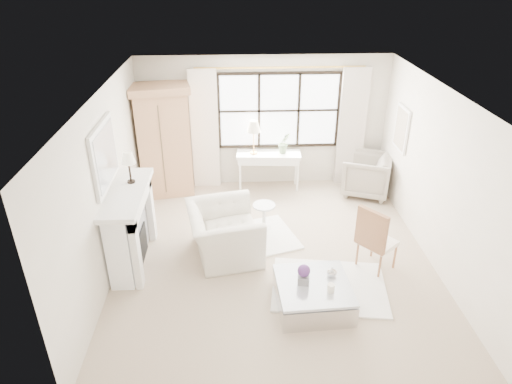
% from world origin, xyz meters
% --- Properties ---
extents(floor, '(5.50, 5.50, 0.00)m').
position_xyz_m(floor, '(0.00, 0.00, 0.00)').
color(floor, tan).
rests_on(floor, ground).
extents(ceiling, '(5.50, 5.50, 0.00)m').
position_xyz_m(ceiling, '(0.00, 0.00, 2.70)').
color(ceiling, silver).
rests_on(ceiling, ground).
extents(wall_back, '(5.00, 0.00, 5.00)m').
position_xyz_m(wall_back, '(0.00, 2.75, 1.35)').
color(wall_back, beige).
rests_on(wall_back, ground).
extents(wall_front, '(5.00, 0.00, 5.00)m').
position_xyz_m(wall_front, '(0.00, -2.75, 1.35)').
color(wall_front, beige).
rests_on(wall_front, ground).
extents(wall_left, '(0.00, 5.50, 5.50)m').
position_xyz_m(wall_left, '(-2.50, 0.00, 1.35)').
color(wall_left, beige).
rests_on(wall_left, ground).
extents(wall_right, '(0.00, 5.50, 5.50)m').
position_xyz_m(wall_right, '(2.50, 0.00, 1.35)').
color(wall_right, white).
rests_on(wall_right, ground).
extents(window_pane, '(2.40, 0.02, 1.50)m').
position_xyz_m(window_pane, '(0.30, 2.73, 1.60)').
color(window_pane, white).
rests_on(window_pane, wall_back).
extents(window_frame, '(2.50, 0.04, 1.50)m').
position_xyz_m(window_frame, '(0.30, 2.72, 1.60)').
color(window_frame, black).
rests_on(window_frame, wall_back).
extents(curtain_rod, '(3.30, 0.04, 0.04)m').
position_xyz_m(curtain_rod, '(0.30, 2.67, 2.47)').
color(curtain_rod, gold).
rests_on(curtain_rod, wall_back).
extents(curtain_left, '(0.55, 0.10, 2.47)m').
position_xyz_m(curtain_left, '(-1.20, 2.65, 1.24)').
color(curtain_left, white).
rests_on(curtain_left, ground).
extents(curtain_right, '(0.55, 0.10, 2.47)m').
position_xyz_m(curtain_right, '(1.80, 2.65, 1.24)').
color(curtain_right, beige).
rests_on(curtain_right, ground).
extents(fireplace, '(0.58, 1.66, 1.26)m').
position_xyz_m(fireplace, '(-2.27, 0.00, 0.65)').
color(fireplace, white).
rests_on(fireplace, ground).
extents(mirror_frame, '(0.05, 1.15, 0.95)m').
position_xyz_m(mirror_frame, '(-2.47, 0.00, 1.84)').
color(mirror_frame, silver).
rests_on(mirror_frame, wall_left).
extents(mirror_glass, '(0.02, 1.00, 0.80)m').
position_xyz_m(mirror_glass, '(-2.44, 0.00, 1.84)').
color(mirror_glass, silver).
rests_on(mirror_glass, wall_left).
extents(art_frame, '(0.04, 0.62, 0.82)m').
position_xyz_m(art_frame, '(2.47, 1.70, 1.55)').
color(art_frame, white).
rests_on(art_frame, wall_right).
extents(art_canvas, '(0.01, 0.52, 0.72)m').
position_xyz_m(art_canvas, '(2.45, 1.70, 1.55)').
color(art_canvas, '#C0AE94').
rests_on(art_canvas, wall_right).
extents(mantel_lamp, '(0.22, 0.22, 0.51)m').
position_xyz_m(mantel_lamp, '(-2.21, 0.29, 1.65)').
color(mantel_lamp, black).
rests_on(mantel_lamp, fireplace).
extents(armoire, '(1.23, 0.90, 2.24)m').
position_xyz_m(armoire, '(-2.00, 2.37, 1.14)').
color(armoire, tan).
rests_on(armoire, floor).
extents(console_table, '(1.33, 0.53, 0.80)m').
position_xyz_m(console_table, '(0.08, 2.44, 0.40)').
color(console_table, white).
rests_on(console_table, floor).
extents(console_lamp, '(0.28, 0.28, 0.69)m').
position_xyz_m(console_lamp, '(-0.22, 2.44, 1.36)').
color(console_lamp, '#C58D44').
rests_on(console_lamp, console_table).
extents(orchid_plant, '(0.28, 0.25, 0.43)m').
position_xyz_m(orchid_plant, '(0.39, 2.44, 1.02)').
color(orchid_plant, '#5B734C').
rests_on(orchid_plant, console_table).
extents(side_table, '(0.40, 0.40, 0.51)m').
position_xyz_m(side_table, '(-0.11, 0.83, 0.33)').
color(side_table, silver).
rests_on(side_table, floor).
extents(rug_left, '(1.91, 1.59, 0.03)m').
position_xyz_m(rug_left, '(-0.42, 0.48, 0.01)').
color(rug_left, white).
rests_on(rug_left, floor).
extents(rug_right, '(1.82, 1.47, 0.03)m').
position_xyz_m(rug_right, '(0.75, -0.82, 0.02)').
color(rug_right, white).
rests_on(rug_right, floor).
extents(club_armchair, '(1.32, 1.45, 0.82)m').
position_xyz_m(club_armchair, '(-0.80, 0.11, 0.41)').
color(club_armchair, beige).
rests_on(club_armchair, floor).
extents(wingback_chair, '(1.18, 1.17, 0.84)m').
position_xyz_m(wingback_chair, '(2.06, 2.13, 0.42)').
color(wingback_chair, '#9F9687').
rests_on(wingback_chair, floor).
extents(french_chair, '(0.68, 0.68, 1.08)m').
position_xyz_m(french_chair, '(1.55, -0.38, 0.31)').
color(french_chair, '#A86E46').
rests_on(french_chair, floor).
extents(coffee_table, '(1.05, 1.05, 0.38)m').
position_xyz_m(coffee_table, '(0.45, -1.20, 0.18)').
color(coffee_table, silver).
rests_on(coffee_table, floor).
extents(planter_box, '(0.17, 0.17, 0.12)m').
position_xyz_m(planter_box, '(0.30, -1.17, 0.44)').
color(planter_box, slate).
rests_on(planter_box, coffee_table).
extents(planter_flowers, '(0.17, 0.17, 0.17)m').
position_xyz_m(planter_flowers, '(0.30, -1.17, 0.58)').
color(planter_flowers, '#532A6B').
rests_on(planter_flowers, planter_box).
extents(pillar_candle, '(0.10, 0.10, 0.12)m').
position_xyz_m(pillar_candle, '(0.65, -1.37, 0.44)').
color(pillar_candle, white).
rests_on(pillar_candle, coffee_table).
extents(coffee_vase, '(0.16, 0.16, 0.15)m').
position_xyz_m(coffee_vase, '(0.72, -1.04, 0.45)').
color(coffee_vase, silver).
rests_on(coffee_vase, coffee_table).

